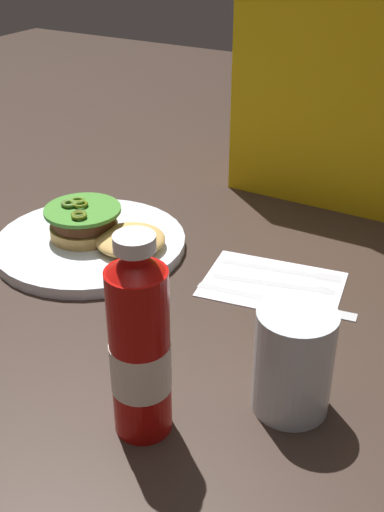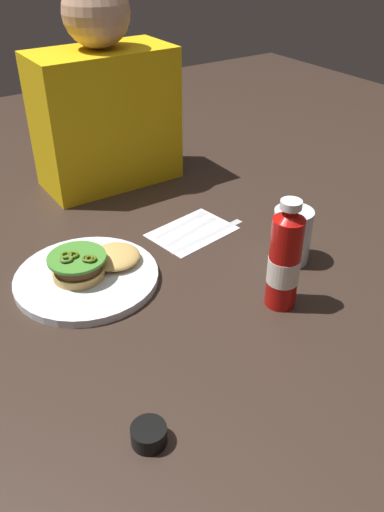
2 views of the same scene
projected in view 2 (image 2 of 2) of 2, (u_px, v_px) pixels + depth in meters
The scene contains 11 objects.
ground_plane at pixel (195, 291), 1.02m from camera, with size 3.00×3.00×0.00m, color #32241C.
dinner_plate at pixel (87, 278), 1.04m from camera, with size 0.29×0.29×0.02m, color white.
burger_sandwich at pixel (92, 262), 1.04m from camera, with size 0.19×0.12×0.05m.
ketchup_bottle at pixel (284, 260), 0.94m from camera, with size 0.06×0.06×0.22m.
water_glass at pixel (291, 236), 1.08m from camera, with size 0.08×0.08×0.12m, color silver.
condiment_cup at pixel (149, 435), 0.72m from camera, with size 0.05×0.05×0.03m, color black.
napkin at pixel (192, 231), 1.21m from camera, with size 0.19×0.13×0.00m, color white.
butter_knife at pixel (212, 233), 1.20m from camera, with size 0.22×0.05×0.00m.
spoon_utensil at pixel (200, 226), 1.22m from camera, with size 0.17×0.06×0.00m.
fork_utensil at pixel (186, 221), 1.24m from camera, with size 0.17×0.05×0.00m.
diner_person at pixel (105, 104), 1.33m from camera, with size 0.36×0.18×0.51m.
Camera 2 is at (-0.46, -0.67, 0.62)m, focal length 36.29 mm.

